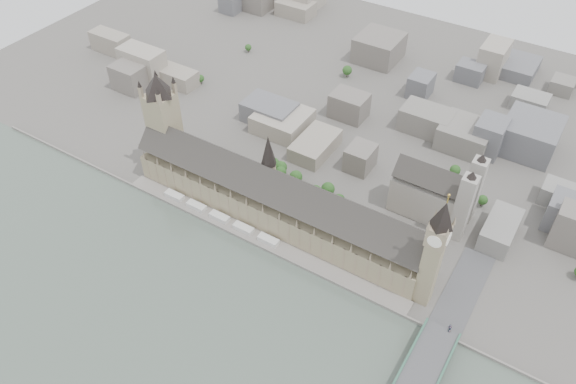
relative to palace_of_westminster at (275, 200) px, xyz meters
The scene contains 12 objects.
ground 30.06m from the palace_of_westminster, 90.00° to the right, with size 900.00×900.00×0.00m, color #595651.
embankment_wall 40.67m from the palace_of_westminster, 90.00° to the right, with size 600.00×1.50×3.00m, color slate.
river_terrace 34.80m from the palace_of_westminster, 90.00° to the right, with size 270.00×15.00×2.00m, color slate.
terrace_tents 51.60m from the palace_of_westminster, 146.28° to the right, with size 118.00×7.00×4.00m.
palace_of_westminster is the anchor object (origin of this frame).
elizabeth_tower 142.94m from the palace_of_westminster, ahead, with size 17.00×17.00×107.50m.
victoria_tower 126.41m from the palace_of_westminster, behind, with size 30.00×30.00×100.00m.
central_tower 37.14m from the palace_of_westminster, 147.79° to the left, with size 13.00×13.00×48.00m.
westminster_abbey 134.09m from the palace_of_westminster, 34.17° to the left, with size 68.00×36.00×64.00m.
city_skyline_inland 225.33m from the palace_of_westminster, 90.00° to the left, with size 720.00×360.00×38.00m, color gray, non-canonical shape.
park_trees 44.22m from the palace_of_westminster, 103.94° to the left, with size 110.00×30.00×15.00m, color #264B1A, non-canonical shape.
car_approach 170.12m from the palace_of_westminster, 11.60° to the right, with size 2.16×5.31×1.54m, color gray.
Camera 1 is at (187.10, -260.17, 346.23)m, focal length 35.00 mm.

